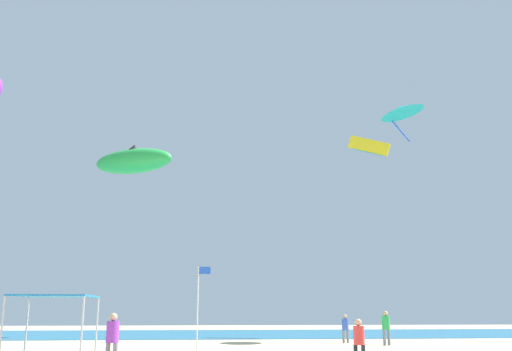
# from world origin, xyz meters

# --- Properties ---
(ocean_strip) EXTENTS (110.00, 18.92, 0.03)m
(ocean_strip) POSITION_xyz_m (0.00, 27.80, 0.01)
(ocean_strip) COLOR #1E6B93
(ocean_strip) RESTS_ON ground
(canopy_tent) EXTENTS (2.74, 2.87, 2.48)m
(canopy_tent) POSITION_xyz_m (-8.11, 0.87, 2.34)
(canopy_tent) COLOR #B2B2B7
(canopy_tent) RESTS_ON ground
(person_near_tent) EXTENTS (0.43, 0.40, 1.69)m
(person_near_tent) POSITION_xyz_m (6.05, 13.52, 0.99)
(person_near_tent) COLOR slate
(person_near_tent) RESTS_ON ground
(person_leftmost) EXTENTS (0.44, 0.44, 1.84)m
(person_leftmost) POSITION_xyz_m (-5.75, -0.44, 1.08)
(person_leftmost) COLOR slate
(person_leftmost) RESTS_ON ground
(person_central) EXTENTS (0.39, 0.39, 1.64)m
(person_central) POSITION_xyz_m (2.89, -0.81, 0.96)
(person_central) COLOR black
(person_central) RESTS_ON ground
(person_rightmost) EXTENTS (0.48, 0.45, 1.91)m
(person_rightmost) POSITION_xyz_m (7.79, 11.04, 1.12)
(person_rightmost) COLOR slate
(person_rightmost) RESTS_ON ground
(banner_flag) EXTENTS (0.61, 0.06, 3.99)m
(banner_flag) POSITION_xyz_m (-2.81, 6.53, 2.38)
(banner_flag) COLOR silver
(banner_flag) RESTS_ON ground
(kite_inflatable_green) EXTENTS (7.75, 5.44, 2.93)m
(kite_inflatable_green) POSITION_xyz_m (-8.81, 26.11, 14.42)
(kite_inflatable_green) COLOR green
(kite_parafoil_yellow) EXTENTS (3.21, 2.15, 2.21)m
(kite_parafoil_yellow) POSITION_xyz_m (11.09, 23.12, 15.43)
(kite_parafoil_yellow) COLOR yellow
(kite_delta_teal) EXTENTS (3.87, 3.83, 2.80)m
(kite_delta_teal) POSITION_xyz_m (12.05, 17.68, 16.68)
(kite_delta_teal) COLOR teal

